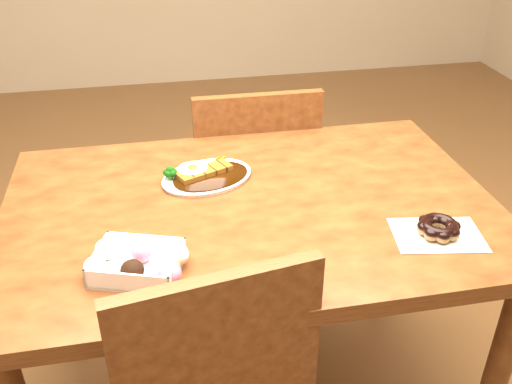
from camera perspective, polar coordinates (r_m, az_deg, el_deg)
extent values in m
cube|color=#48200E|center=(1.41, -0.50, -1.81)|extent=(1.20, 0.80, 0.04)
cylinder|color=#48200E|center=(1.91, -18.68, -7.48)|extent=(0.06, 0.06, 0.71)
cylinder|color=#48200E|center=(2.03, 12.88, -4.01)|extent=(0.06, 0.06, 0.71)
cube|color=#48200E|center=(2.09, -0.76, 0.26)|extent=(0.42, 0.42, 0.04)
cylinder|color=#48200E|center=(2.37, 2.62, -1.98)|extent=(0.04, 0.04, 0.41)
cylinder|color=#48200E|center=(2.33, -5.57, -2.80)|extent=(0.04, 0.04, 0.41)
cylinder|color=#48200E|center=(2.11, 4.67, -6.91)|extent=(0.04, 0.04, 0.41)
cylinder|color=#48200E|center=(2.06, -4.62, -7.97)|extent=(0.04, 0.04, 0.41)
cube|color=#48200E|center=(1.81, 0.21, 3.81)|extent=(0.40, 0.03, 0.40)
cube|color=#48200E|center=(1.12, -3.69, -16.49)|extent=(0.40, 0.09, 0.40)
ellipsoid|color=white|center=(1.50, -4.91, 1.47)|extent=(0.28, 0.24, 0.01)
ellipsoid|color=black|center=(1.49, -4.56, 1.56)|extent=(0.24, 0.20, 0.01)
cube|color=#6B380C|center=(1.50, -5.16, 2.01)|extent=(0.15, 0.11, 0.02)
ellipsoid|color=white|center=(1.50, -6.35, 2.38)|extent=(0.10, 0.10, 0.01)
ellipsoid|color=#FFB214|center=(1.50, -6.35, 2.41)|extent=(0.03, 0.03, 0.02)
cube|color=white|center=(1.19, -11.78, -6.92)|extent=(0.21, 0.18, 0.05)
ellipsoid|color=beige|center=(1.19, -15.77, -7.23)|extent=(0.05, 0.05, 0.04)
ellipsoid|color=black|center=(1.17, -12.27, -7.66)|extent=(0.05, 0.05, 0.04)
ellipsoid|color=pink|center=(1.15, -8.61, -8.08)|extent=(0.05, 0.05, 0.04)
ellipsoid|color=beige|center=(1.24, -14.74, -5.52)|extent=(0.05, 0.05, 0.04)
ellipsoid|color=pink|center=(1.21, -11.36, -5.89)|extent=(0.05, 0.05, 0.04)
ellipsoid|color=beige|center=(1.19, -7.84, -6.25)|extent=(0.05, 0.05, 0.04)
cube|color=silver|center=(1.35, 17.66, -4.10)|extent=(0.22, 0.17, 0.00)
torus|color=olive|center=(1.34, 17.78, -3.50)|extent=(0.11, 0.11, 0.03)
torus|color=black|center=(1.33, 17.84, -3.19)|extent=(0.10, 0.10, 0.02)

